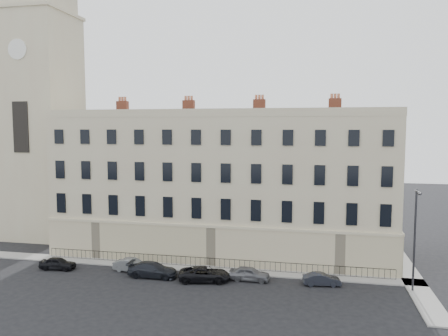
% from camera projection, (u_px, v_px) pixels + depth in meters
% --- Properties ---
extents(ground, '(160.00, 160.00, 0.00)m').
position_uv_depth(ground, '(264.00, 293.00, 36.91)').
color(ground, black).
rests_on(ground, ground).
extents(terrace, '(36.22, 12.22, 17.00)m').
position_uv_depth(terrace, '(224.00, 185.00, 49.09)').
color(terrace, '#C2B190').
rests_on(terrace, ground).
extents(church_tower, '(8.00, 8.13, 44.00)m').
position_uv_depth(church_tower, '(40.00, 90.00, 54.90)').
color(church_tower, '#C2B190').
rests_on(church_tower, ground).
extents(pavement_terrace, '(48.00, 2.00, 0.12)m').
position_uv_depth(pavement_terrace, '(170.00, 266.00, 43.81)').
color(pavement_terrace, gray).
rests_on(pavement_terrace, ground).
extents(pavement_east_return, '(2.00, 24.00, 0.12)m').
position_uv_depth(pavement_east_return, '(407.00, 272.00, 42.08)').
color(pavement_east_return, gray).
rests_on(pavement_east_return, ground).
extents(railings, '(35.00, 0.04, 0.96)m').
position_uv_depth(railings, '(210.00, 263.00, 43.34)').
color(railings, black).
rests_on(railings, ground).
extents(car_a, '(3.63, 1.70, 1.20)m').
position_uv_depth(car_a, '(58.00, 263.00, 43.01)').
color(car_a, black).
rests_on(car_a, ground).
extents(car_b, '(3.90, 1.79, 1.24)m').
position_uv_depth(car_b, '(132.00, 265.00, 42.32)').
color(car_b, slate).
rests_on(car_b, ground).
extents(car_c, '(4.73, 1.95, 1.37)m').
position_uv_depth(car_c, '(153.00, 270.00, 40.83)').
color(car_c, black).
rests_on(car_c, ground).
extents(car_d, '(5.01, 2.94, 1.31)m').
position_uv_depth(car_d, '(205.00, 274.00, 39.68)').
color(car_d, black).
rests_on(car_d, ground).
extents(car_e, '(3.75, 1.56, 1.27)m').
position_uv_depth(car_e, '(249.00, 274.00, 39.87)').
color(car_e, slate).
rests_on(car_e, ground).
extents(car_f, '(3.44, 1.61, 1.09)m').
position_uv_depth(car_f, '(322.00, 279.00, 38.64)').
color(car_f, '#20222A').
rests_on(car_f, ground).
extents(streetlamp, '(0.34, 1.91, 8.82)m').
position_uv_depth(streetlamp, '(415.00, 236.00, 36.62)').
color(streetlamp, '#292A2E').
rests_on(streetlamp, ground).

